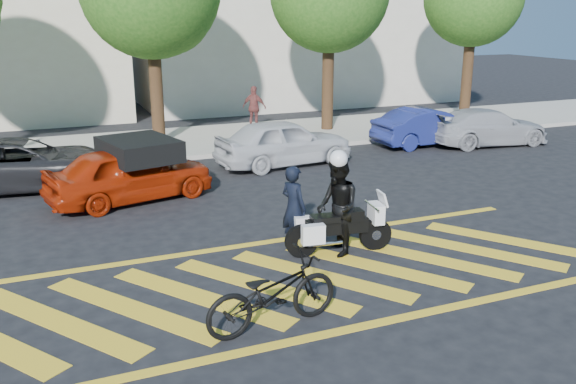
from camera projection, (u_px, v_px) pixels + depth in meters
name	position (u px, v px, depth m)	size (l,w,h in m)	color
ground	(294.00, 280.00, 10.68)	(90.00, 90.00, 0.00)	black
sidewalk	(160.00, 144.00, 21.28)	(60.00, 5.00, 0.15)	#9E998E
crosswalk	(292.00, 280.00, 10.66)	(12.33, 4.00, 0.01)	gold
tree_far_right	(475.00, 1.00, 24.78)	(4.00, 4.00, 7.10)	black
officer_bike	(294.00, 208.00, 11.91)	(0.61, 0.40, 1.68)	black
bicycle	(272.00, 293.00, 8.93)	(0.74, 2.13, 1.12)	black
police_motorcycle	(337.00, 228.00, 11.73)	(2.15, 0.76, 0.95)	black
officer_moto	(337.00, 207.00, 11.60)	(0.92, 0.72, 1.90)	black
red_convertible	(130.00, 174.00, 14.98)	(1.64, 4.07, 1.39)	#9F2107
parked_mid_left	(22.00, 164.00, 16.00)	(2.22, 4.82, 1.34)	black
parked_mid_right	(284.00, 142.00, 18.48)	(1.69, 4.21, 1.43)	silver
parked_right	(429.00, 127.00, 21.27)	(1.39, 4.00, 1.32)	navy
parked_far_right	(488.00, 127.00, 21.34)	(1.78, 4.37, 1.27)	#9D9EA4
pedestrian_right	(254.00, 107.00, 23.48)	(0.96, 0.40, 1.64)	brown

